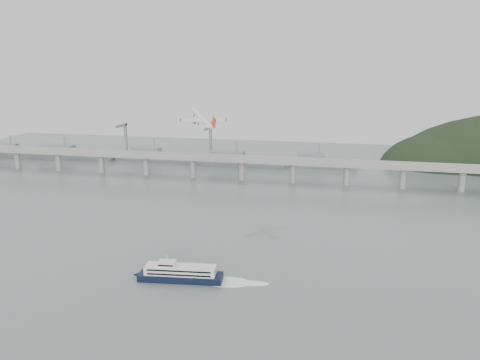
# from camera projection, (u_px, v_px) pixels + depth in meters

# --- Properties ---
(ground) EXTENTS (900.00, 900.00, 0.00)m
(ground) POSITION_uv_depth(u_px,v_px,m) (219.00, 265.00, 262.31)
(ground) COLOR slate
(ground) RESTS_ON ground
(bridge) EXTENTS (800.00, 22.00, 23.90)m
(bridge) POSITION_uv_depth(u_px,v_px,m) (271.00, 164.00, 448.14)
(bridge) COLOR gray
(bridge) RESTS_ON ground
(distant_fleet) EXTENTS (453.00, 60.90, 40.00)m
(distant_fleet) POSITION_uv_depth(u_px,v_px,m) (149.00, 156.00, 544.70)
(distant_fleet) COLOR slate
(distant_fleet) RESTS_ON ground
(ferry) EXTENTS (72.18, 17.99, 13.62)m
(ferry) POSITION_uv_depth(u_px,v_px,m) (181.00, 273.00, 243.02)
(ferry) COLOR black
(ferry) RESTS_ON ground
(airliner) EXTENTS (31.28, 32.65, 16.41)m
(airliner) POSITION_uv_depth(u_px,v_px,m) (202.00, 119.00, 336.29)
(airliner) COLOR white
(airliner) RESTS_ON ground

